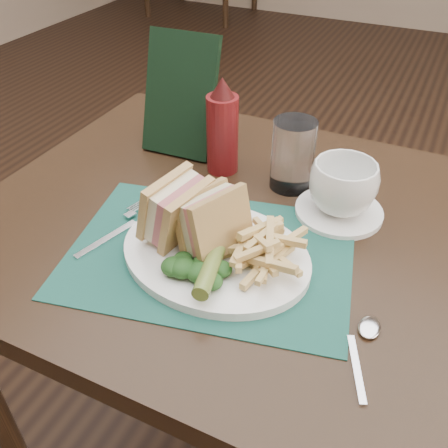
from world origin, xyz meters
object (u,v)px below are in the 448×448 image
placemat (210,254)px  saucer (339,211)px  coffee_cup (343,187)px  table_main (234,355)px  sandwich_half_b (204,214)px  ketchup_bottle (222,126)px  sandwich_half_a (165,204)px  plate (216,254)px  check_presenter (180,95)px  drinking_glass (293,155)px

placemat → saucer: saucer is taller
saucer → coffee_cup: coffee_cup is taller
table_main → sandwich_half_b: sandwich_half_b is taller
coffee_cup → ketchup_bottle: bearing=169.2°
sandwich_half_a → coffee_cup: size_ratio=0.92×
coffee_cup → plate: bearing=-125.3°
sandwich_half_a → saucer: (0.23, 0.19, -0.06)m
table_main → sandwich_half_b: (-0.01, -0.10, 0.44)m
coffee_cup → check_presenter: 0.37m
table_main → check_presenter: (-0.20, 0.17, 0.49)m
sandwich_half_b → drinking_glass: (0.06, 0.23, -0.00)m
sandwich_half_b → check_presenter: size_ratio=0.42×
plate → check_presenter: (-0.22, 0.29, 0.11)m
placemat → check_presenter: (-0.21, 0.28, 0.12)m
saucer → coffee_cup: (0.00, 0.00, 0.05)m
table_main → drinking_glass: 0.46m
sandwich_half_a → saucer: sandwich_half_a is taller
ketchup_bottle → check_presenter: check_presenter is taller
coffee_cup → saucer: bearing=0.0°
sandwich_half_a → coffee_cup: sandwich_half_a is taller
table_main → ketchup_bottle: size_ratio=4.84×
sandwich_half_a → coffee_cup: (0.23, 0.19, -0.02)m
sandwich_half_b → saucer: (0.16, 0.18, -0.06)m
drinking_glass → ketchup_bottle: bearing=-179.2°
plate → sandwich_half_a: size_ratio=2.86×
sandwich_half_a → ketchup_bottle: ketchup_bottle is taller
plate → saucer: (0.14, 0.20, -0.00)m
table_main → ketchup_bottle: (-0.09, 0.13, 0.47)m
sandwich_half_a → saucer: size_ratio=0.70×
plate → placemat: bearing=160.1°
saucer → ketchup_bottle: size_ratio=0.81×
coffee_cup → drinking_glass: (-0.11, 0.05, 0.01)m
sandwich_half_a → check_presenter: check_presenter is taller
ketchup_bottle → coffee_cup: bearing=-10.8°
plate → sandwich_half_b: 0.07m
sandwich_half_a → ketchup_bottle: (-0.01, 0.23, 0.02)m
table_main → ketchup_bottle: bearing=124.9°
table_main → ketchup_bottle: 0.49m
sandwich_half_b → saucer: size_ratio=0.67×
table_main → coffee_cup: bearing=28.2°
sandwich_half_a → sandwich_half_b: bearing=12.7°
table_main → plate: plate is taller
sandwich_half_a → check_presenter: (-0.13, 0.28, 0.05)m
plate → coffee_cup: coffee_cup is taller
sandwich_half_a → sandwich_half_b: (0.07, 0.00, -0.00)m
coffee_cup → placemat: bearing=-128.6°
coffee_cup → ketchup_bottle: 0.25m
placemat → sandwich_half_a: sandwich_half_a is taller
coffee_cup → drinking_glass: drinking_glass is taller
coffee_cup → sandwich_half_b: bearing=-132.0°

